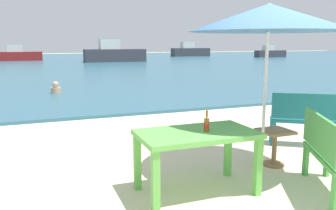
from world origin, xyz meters
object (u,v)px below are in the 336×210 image
boat_cargo_ship (19,55)px  bench_green_left (327,150)px  picnic_table_green (197,140)px  side_table_wood (275,142)px  boat_barge (270,53)px  beer_bottle_amber (207,124)px  patio_umbrella (269,18)px  bench_teal_center (307,116)px  boat_fishing_trawler (190,51)px  boat_sailboat (114,54)px  swimmer_person (56,89)px

boat_cargo_ship → bench_green_left: bearing=-82.7°
picnic_table_green → bench_green_left: (1.44, -0.58, -0.11)m
side_table_wood → boat_barge: (23.67, 31.09, 0.24)m
beer_bottle_amber → bench_green_left: bearing=-21.8°
patio_umbrella → bench_teal_center: bearing=26.9°
bench_teal_center → beer_bottle_amber: bearing=-157.1°
beer_bottle_amber → boat_fishing_trawler: boat_fishing_trawler is taller
beer_bottle_amber → side_table_wood: bearing=19.0°
boat_fishing_trawler → boat_cargo_ship: (-20.27, -4.38, -0.11)m
bench_teal_center → patio_umbrella: bearing=-153.1°
beer_bottle_amber → bench_green_left: 1.47m
patio_umbrella → bench_teal_center: 2.27m
beer_bottle_amber → boat_fishing_trawler: bearing=65.4°
boat_barge → picnic_table_green: bearing=-128.6°
picnic_table_green → boat_sailboat: 28.56m
boat_cargo_ship → bench_teal_center: bearing=-80.3°
beer_bottle_amber → swimmer_person: 9.03m
bench_green_left → swimmer_person: (-2.50, 9.46, -0.30)m
boat_barge → boat_fishing_trawler: 9.94m
patio_umbrella → boat_fishing_trawler: (16.20, 37.40, -1.38)m
bench_green_left → boat_fishing_trawler: boat_fishing_trawler is taller
side_table_wood → bench_teal_center: (1.12, 0.58, 0.19)m
picnic_table_green → beer_bottle_amber: beer_bottle_amber is taller
side_table_wood → boat_fishing_trawler: bearing=66.9°
picnic_table_green → boat_fishing_trawler: boat_fishing_trawler is taller
bench_teal_center → boat_cargo_ship: bearing=99.7°
side_table_wood → swimmer_person: size_ratio=1.32×
boat_fishing_trawler → boat_sailboat: boat_sailboat is taller
beer_bottle_amber → side_table_wood: (1.38, 0.47, -0.50)m
beer_bottle_amber → boat_barge: 40.30m
side_table_wood → boat_fishing_trawler: 40.49m
swimmer_person → boat_cargo_ship: (-1.85, 24.41, 0.38)m
patio_umbrella → boat_barge: bearing=52.5°
beer_bottle_amber → boat_fishing_trawler: size_ratio=0.05×
beer_bottle_amber → patio_umbrella: patio_umbrella is taller
swimmer_person → boat_cargo_ship: bearing=94.3°
swimmer_person → boat_cargo_ship: boat_cargo_ship is taller
picnic_table_green → boat_fishing_trawler: (17.35, 37.68, 0.08)m
side_table_wood → boat_fishing_trawler: size_ratio=0.11×
beer_bottle_amber → boat_cargo_ship: size_ratio=0.06×
bench_teal_center → boat_fishing_trawler: bearing=68.1°
boat_barge → bench_green_left: bearing=-126.5°
boat_barge → boat_sailboat: boat_sailboat is taller
patio_umbrella → bench_green_left: (0.28, -0.85, -1.58)m
picnic_table_green → boat_cargo_ship: (-2.92, 33.29, -0.03)m
swimmer_person → beer_bottle_amber: bearing=-82.5°
bench_green_left → beer_bottle_amber: bearing=158.2°
picnic_table_green → swimmer_person: picnic_table_green is taller
beer_bottle_amber → side_table_wood: 1.54m
beer_bottle_amber → bench_green_left: beer_bottle_amber is taller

